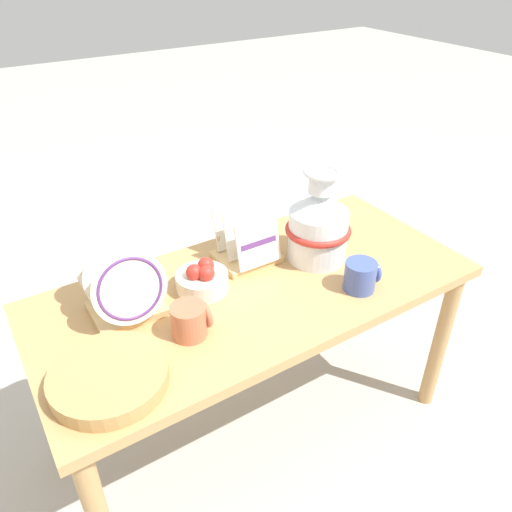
% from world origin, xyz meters
% --- Properties ---
extents(ground_plane, '(14.00, 14.00, 0.00)m').
position_xyz_m(ground_plane, '(0.00, 0.00, 0.00)').
color(ground_plane, '#B2ADA3').
extents(display_table, '(1.40, 0.65, 0.67)m').
position_xyz_m(display_table, '(0.00, 0.00, 0.58)').
color(display_table, tan).
rests_on(display_table, ground_plane).
extents(ceramic_vase, '(0.22, 0.22, 0.33)m').
position_xyz_m(ceramic_vase, '(0.26, 0.02, 0.80)').
color(ceramic_vase, silver).
rests_on(ceramic_vase, display_table).
extents(dish_rack_round_plates, '(0.21, 0.20, 0.23)m').
position_xyz_m(dish_rack_round_plates, '(-0.39, 0.08, 0.75)').
color(dish_rack_round_plates, tan).
rests_on(dish_rack_round_plates, display_table).
extents(dish_rack_square_plates, '(0.20, 0.19, 0.18)m').
position_xyz_m(dish_rack_square_plates, '(0.05, 0.14, 0.72)').
color(dish_rack_square_plates, tan).
rests_on(dish_rack_square_plates, display_table).
extents(wicker_charger_stack, '(0.29, 0.29, 0.04)m').
position_xyz_m(wicker_charger_stack, '(-0.53, -0.15, 0.69)').
color(wicker_charger_stack, tan).
rests_on(wicker_charger_stack, display_table).
extents(mug_cobalt_glaze, '(0.11, 0.10, 0.10)m').
position_xyz_m(mug_cobalt_glaze, '(0.27, -0.19, 0.72)').
color(mug_cobalt_glaze, '#42569E').
rests_on(mug_cobalt_glaze, display_table).
extents(mug_terracotta_glaze, '(0.11, 0.10, 0.10)m').
position_xyz_m(mug_terracotta_glaze, '(-0.27, -0.10, 0.72)').
color(mug_terracotta_glaze, '#B76647').
rests_on(mug_terracotta_glaze, display_table).
extents(fruit_bowl, '(0.16, 0.16, 0.10)m').
position_xyz_m(fruit_bowl, '(-0.15, 0.07, 0.71)').
color(fruit_bowl, silver).
rests_on(fruit_bowl, display_table).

